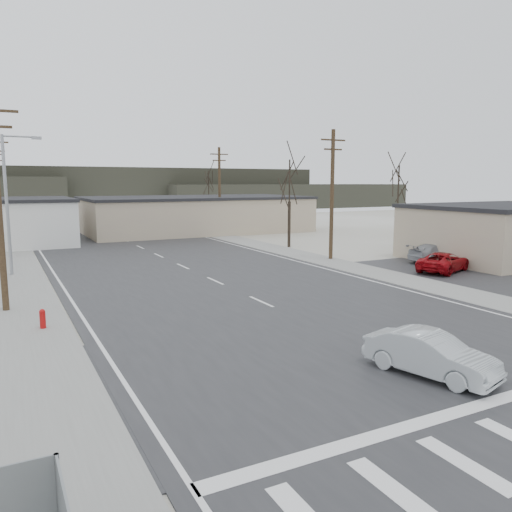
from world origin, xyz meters
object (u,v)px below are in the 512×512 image
(fire_hydrant, at_px, (43,319))
(car_parked_silver, at_px, (438,253))
(car_far_a, at_px, (127,230))
(car_far_b, at_px, (103,225))
(car_parked_red, at_px, (444,262))
(sedan_crossing, at_px, (430,354))

(fire_hydrant, distance_m, car_parked_silver, 28.41)
(car_far_a, height_order, car_parked_silver, car_far_a)
(car_far_a, relative_size, car_parked_silver, 1.12)
(car_far_b, distance_m, car_parked_red, 42.25)
(sedan_crossing, height_order, car_parked_red, sedan_crossing)
(car_far_a, bearing_deg, car_far_b, -64.69)
(car_parked_red, xyz_separation_m, car_parked_silver, (2.80, 3.08, 0.05))
(fire_hydrant, bearing_deg, car_far_b, 76.24)
(fire_hydrant, height_order, car_parked_silver, car_parked_silver)
(car_parked_red, bearing_deg, car_far_a, 3.46)
(fire_hydrant, bearing_deg, car_parked_red, 4.37)
(sedan_crossing, xyz_separation_m, car_far_b, (-0.19, 52.41, 0.11))
(car_far_a, relative_size, car_far_b, 1.17)
(sedan_crossing, distance_m, car_far_b, 52.41)
(sedan_crossing, height_order, car_far_a, car_far_a)
(car_parked_silver, bearing_deg, sedan_crossing, 134.87)
(sedan_crossing, bearing_deg, car_parked_silver, 26.47)
(car_far_a, bearing_deg, car_parked_silver, 139.90)
(car_far_b, bearing_deg, car_parked_silver, -48.83)
(fire_hydrant, distance_m, sedan_crossing, 15.09)
(car_parked_red, distance_m, car_parked_silver, 4.16)
(car_far_a, bearing_deg, car_parked_red, 133.20)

